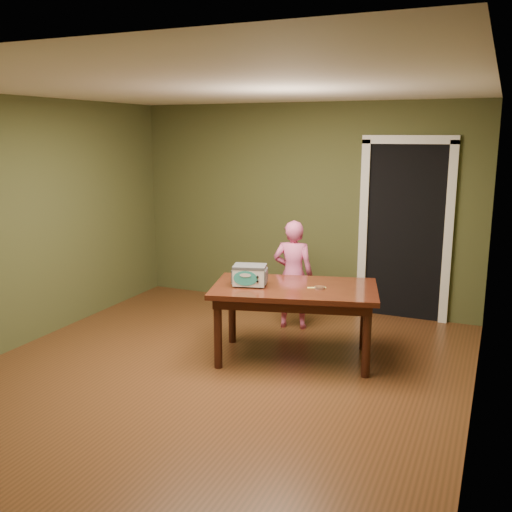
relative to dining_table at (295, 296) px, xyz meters
The scene contains 8 objects.
floor 1.10m from the dining_table, 127.22° to the right, with size 5.00×5.00×0.00m, color #5C321A.
room_shell 1.38m from the dining_table, 127.22° to the right, with size 4.52×5.02×2.61m.
doorway 2.25m from the dining_table, 69.80° to the left, with size 1.10×0.66×2.25m.
dining_table is the anchor object (origin of this frame).
toy_oven 0.49m from the dining_table, 159.97° to the right, with size 0.38×0.30×0.21m.
baking_pan 0.27m from the dining_table, ahead, with size 0.10×0.10×0.02m.
spatula 0.24m from the dining_table, ahead, with size 0.18×0.03×0.01m, color #FFEE6E.
child 0.94m from the dining_table, 110.63° to the left, with size 0.46×0.30×1.26m, color #E25D95.
Camera 1 is at (2.34, -4.41, 2.23)m, focal length 40.00 mm.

